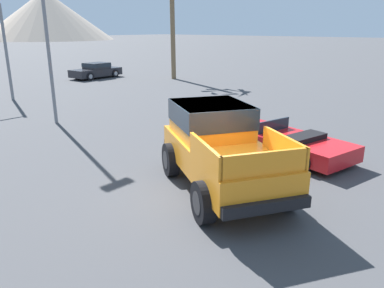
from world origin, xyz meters
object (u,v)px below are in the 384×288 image
Objects in this scene: orange_pickup_truck at (218,143)px; parked_car_dark at (96,70)px; red_convertible_car at (284,141)px; street_lamp_post at (43,5)px.

parked_car_dark is (10.91, 20.47, -0.54)m from orange_pickup_truck.
street_lamp_post reaches higher than red_convertible_car.
orange_pickup_truck is at bearing 148.32° from parked_car_dark.
street_lamp_post is (-2.63, 9.37, 4.35)m from red_convertible_car.
orange_pickup_truck reaches higher than red_convertible_car.
red_convertible_car is (3.46, -0.08, -0.74)m from orange_pickup_truck.
orange_pickup_truck is at bearing -95.10° from street_lamp_post.
orange_pickup_truck is 3.54m from red_convertible_car.
street_lamp_post reaches higher than orange_pickup_truck.
orange_pickup_truck is 1.18× the size of parked_car_dark.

